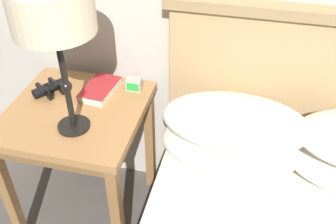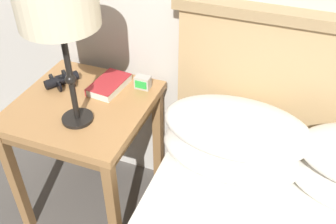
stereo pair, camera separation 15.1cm
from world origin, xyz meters
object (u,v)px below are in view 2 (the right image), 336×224
object	(u,v)px
nightstand	(84,118)
book_on_nightstand	(109,85)
table_lamp	(58,8)
binoculars_pair	(62,80)
alarm_clock	(143,82)

from	to	relation	value
nightstand	book_on_nightstand	bearing A→B (deg)	67.43
table_lamp	binoculars_pair	bearing A→B (deg)	135.07
alarm_clock	binoculars_pair	bearing A→B (deg)	-163.88
binoculars_pair	alarm_clock	world-z (taller)	alarm_clock
nightstand	book_on_nightstand	size ratio (longest dim) A/B	3.10
binoculars_pair	book_on_nightstand	bearing A→B (deg)	12.58
nightstand	alarm_clock	world-z (taller)	alarm_clock
table_lamp	binoculars_pair	world-z (taller)	table_lamp
alarm_clock	nightstand	bearing A→B (deg)	-135.79
book_on_nightstand	table_lamp	bearing A→B (deg)	-92.78
table_lamp	alarm_clock	size ratio (longest dim) A/B	8.36
table_lamp	alarm_clock	distance (m)	0.58
book_on_nightstand	alarm_clock	size ratio (longest dim) A/B	3.10
nightstand	table_lamp	size ratio (longest dim) A/B	1.15
table_lamp	book_on_nightstand	size ratio (longest dim) A/B	2.69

